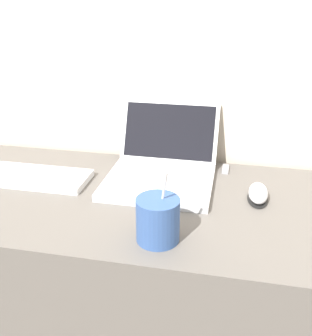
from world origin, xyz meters
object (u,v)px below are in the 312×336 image
object	(u,v)px
computer_mouse	(258,194)
external_keyboard	(29,177)
laptop	(162,166)
usb_stick	(225,169)
drink_cup	(158,219)

from	to	relation	value
computer_mouse	external_keyboard	distance (m)	0.67
laptop	usb_stick	world-z (taller)	laptop
drink_cup	computer_mouse	bearing A→B (deg)	46.14
laptop	external_keyboard	distance (m)	0.40
computer_mouse	external_keyboard	xyz separation A→B (m)	(-0.67, -0.01, -0.01)
computer_mouse	usb_stick	size ratio (longest dim) A/B	1.84
laptop	external_keyboard	size ratio (longest dim) A/B	0.97
laptop	usb_stick	xyz separation A→B (m)	(0.19, 0.09, -0.04)
computer_mouse	usb_stick	bearing A→B (deg)	118.41
drink_cup	external_keyboard	size ratio (longest dim) A/B	0.50
computer_mouse	external_keyboard	world-z (taller)	computer_mouse
computer_mouse	external_keyboard	bearing A→B (deg)	-178.92
drink_cup	computer_mouse	world-z (taller)	drink_cup
external_keyboard	laptop	bearing A→B (deg)	13.42
external_keyboard	usb_stick	bearing A→B (deg)	18.01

